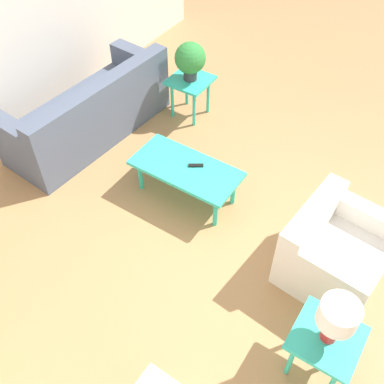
% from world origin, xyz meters
% --- Properties ---
extents(ground_plane, '(14.00, 14.00, 0.00)m').
position_xyz_m(ground_plane, '(0.00, 0.00, 0.00)').
color(ground_plane, '#A87A4C').
extents(sofa, '(0.98, 2.20, 0.86)m').
position_xyz_m(sofa, '(2.19, -0.35, 0.33)').
color(sofa, '#4C566B').
rests_on(sofa, ground_plane).
extents(armchair, '(0.91, 1.02, 0.73)m').
position_xyz_m(armchair, '(-1.07, -0.04, 0.29)').
color(armchair, silver).
rests_on(armchair, ground_plane).
extents(coffee_table, '(1.16, 0.56, 0.43)m').
position_xyz_m(coffee_table, '(0.62, -0.11, 0.38)').
color(coffee_table, '#2DB79E').
rests_on(coffee_table, ground_plane).
extents(side_table_plant, '(0.50, 0.50, 0.54)m').
position_xyz_m(side_table_plant, '(1.40, -1.38, 0.45)').
color(side_table_plant, '#2DB79E').
rests_on(side_table_plant, ground_plane).
extents(side_table_lamp, '(0.50, 0.50, 0.54)m').
position_xyz_m(side_table_lamp, '(-1.34, 0.91, 0.45)').
color(side_table_lamp, '#2DB79E').
rests_on(side_table_lamp, ground_plane).
extents(potted_plant, '(0.38, 0.38, 0.49)m').
position_xyz_m(potted_plant, '(1.40, -1.38, 0.82)').
color(potted_plant, '#333338').
rests_on(potted_plant, side_table_plant).
extents(table_lamp, '(0.29, 0.29, 0.44)m').
position_xyz_m(table_lamp, '(-1.34, 0.91, 0.85)').
color(table_lamp, red).
rests_on(table_lamp, side_table_lamp).
extents(remote_control, '(0.16, 0.12, 0.02)m').
position_xyz_m(remote_control, '(0.54, -0.18, 0.44)').
color(remote_control, black).
rests_on(remote_control, coffee_table).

